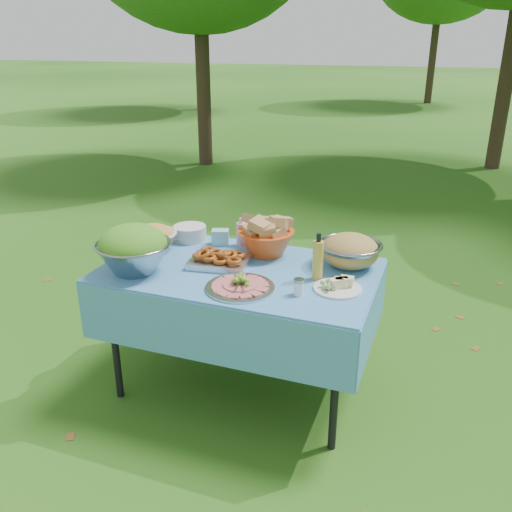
% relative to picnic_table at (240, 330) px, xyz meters
% --- Properties ---
extents(ground, '(80.00, 80.00, 0.00)m').
position_rel_picnic_table_xyz_m(ground, '(0.00, 0.00, -0.38)').
color(ground, '#153E0B').
rests_on(ground, ground).
extents(picnic_table, '(1.46, 0.86, 0.76)m').
position_rel_picnic_table_xyz_m(picnic_table, '(0.00, 0.00, 0.00)').
color(picnic_table, '#84D3FF').
rests_on(picnic_table, ground).
extents(salad_bowl, '(0.48, 0.48, 0.26)m').
position_rel_picnic_table_xyz_m(salad_bowl, '(-0.51, -0.22, 0.51)').
color(salad_bowl, gray).
rests_on(salad_bowl, picnic_table).
extents(pasta_bowl_white, '(0.35, 0.35, 0.15)m').
position_rel_picnic_table_xyz_m(pasta_bowl_white, '(-0.58, 0.10, 0.46)').
color(pasta_bowl_white, silver).
rests_on(pasta_bowl_white, picnic_table).
extents(plate_stack, '(0.21, 0.21, 0.09)m').
position_rel_picnic_table_xyz_m(plate_stack, '(-0.45, 0.32, 0.43)').
color(plate_stack, silver).
rests_on(plate_stack, picnic_table).
extents(wipes_box, '(0.12, 0.10, 0.09)m').
position_rel_picnic_table_xyz_m(wipes_box, '(-0.25, 0.31, 0.43)').
color(wipes_box, '#8BCAD3').
rests_on(wipes_box, picnic_table).
extents(sanitizer_bottle, '(0.06, 0.06, 0.17)m').
position_rel_picnic_table_xyz_m(sanitizer_bottle, '(-0.12, 0.34, 0.47)').
color(sanitizer_bottle, pink).
rests_on(sanitizer_bottle, picnic_table).
extents(bread_bowl, '(0.37, 0.37, 0.22)m').
position_rel_picnic_table_xyz_m(bread_bowl, '(0.06, 0.26, 0.49)').
color(bread_bowl, '#D74814').
rests_on(bread_bowl, picnic_table).
extents(pasta_bowl_steel, '(0.36, 0.36, 0.18)m').
position_rel_picnic_table_xyz_m(pasta_bowl_steel, '(0.55, 0.25, 0.47)').
color(pasta_bowl_steel, gray).
rests_on(pasta_bowl_steel, picnic_table).
extents(fried_tray, '(0.35, 0.27, 0.07)m').
position_rel_picnic_table_xyz_m(fried_tray, '(-0.12, 0.01, 0.42)').
color(fried_tray, silver).
rests_on(fried_tray, picnic_table).
extents(charcuterie_platter, '(0.44, 0.44, 0.08)m').
position_rel_picnic_table_xyz_m(charcuterie_platter, '(0.10, -0.23, 0.42)').
color(charcuterie_platter, '#B8B9C0').
rests_on(charcuterie_platter, picnic_table).
extents(oil_bottle, '(0.06, 0.06, 0.25)m').
position_rel_picnic_table_xyz_m(oil_bottle, '(0.43, 0.02, 0.51)').
color(oil_bottle, gold).
rests_on(oil_bottle, picnic_table).
extents(cheese_plate, '(0.25, 0.25, 0.07)m').
position_rel_picnic_table_xyz_m(cheese_plate, '(0.55, -0.07, 0.41)').
color(cheese_plate, silver).
rests_on(cheese_plate, picnic_table).
extents(shaker, '(0.07, 0.07, 0.08)m').
position_rel_picnic_table_xyz_m(shaker, '(0.39, -0.19, 0.42)').
color(shaker, white).
rests_on(shaker, picnic_table).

